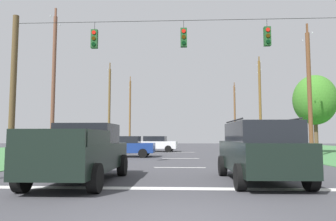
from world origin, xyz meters
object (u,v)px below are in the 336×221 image
distant_car_oncoming (125,146)px  utility_pole_mid_right (310,92)px  utility_pole_near_left (235,114)px  pickup_truck (82,153)px  tree_roadside_right (315,100)px  distant_car_far_parked (79,144)px  distant_car_crossing_white (155,144)px  utility_pole_distant_left (130,111)px  utility_pole_far_left (53,83)px  utility_pole_far_right (260,103)px  suv_black (259,150)px  utility_pole_distant_right (109,106)px  overhead_signal_span (181,81)px

distant_car_oncoming → utility_pole_mid_right: (13.39, -0.16, 3.90)m
utility_pole_mid_right → utility_pole_near_left: 29.12m
pickup_truck → tree_roadside_right: tree_roadside_right is taller
distant_car_far_parked → distant_car_crossing_white: bearing=29.4°
distant_car_crossing_white → utility_pole_distant_left: utility_pole_distant_left is taller
utility_pole_near_left → utility_pole_far_left: utility_pole_far_left is taller
utility_pole_mid_right → utility_pole_distant_left: size_ratio=0.86×
utility_pole_distant_left → distant_car_crossing_white: bearing=-73.1°
utility_pole_mid_right → utility_pole_far_right: (-0.22, 13.18, 0.69)m
distant_car_far_parked → utility_pole_far_right: (18.05, 8.80, 4.59)m
distant_car_oncoming → tree_roadside_right: 17.69m
suv_black → utility_pole_far_left: 15.90m
utility_pole_near_left → utility_pole_mid_right: bearing=-89.2°
utility_pole_far_right → distant_car_oncoming: bearing=-135.3°
distant_car_far_parked → utility_pole_distant_left: size_ratio=0.38×
utility_pole_distant_right → distant_car_crossing_white: bearing=-44.6°
utility_pole_mid_right → utility_pole_distant_left: (-17.77, 27.44, 0.92)m
distant_car_crossing_white → overhead_signal_span: bearing=-80.3°
utility_pole_near_left → utility_pole_distant_left: utility_pole_distant_left is taller
utility_pole_near_left → distant_car_far_parked: bearing=-125.8°
overhead_signal_span → distant_car_far_parked: overhead_signal_span is taller
distant_car_crossing_white → utility_pole_distant_left: (-5.91, 19.46, 4.82)m
overhead_signal_span → utility_pole_distant_right: size_ratio=1.66×
suv_black → utility_pole_distant_left: utility_pole_distant_left is taller
utility_pole_far_left → utility_pole_distant_left: (0.32, 29.20, 0.44)m
overhead_signal_span → utility_pole_far_right: utility_pole_far_right is taller
utility_pole_distant_right → utility_pole_mid_right: bearing=-37.9°
suv_black → utility_pole_mid_right: size_ratio=0.50×
overhead_signal_span → utility_pole_far_right: size_ratio=1.60×
distant_car_oncoming → utility_pole_mid_right: bearing=-0.7°
overhead_signal_span → tree_roadside_right: overhead_signal_span is taller
pickup_truck → distant_car_crossing_white: bearing=88.2°
distant_car_crossing_white → utility_pole_mid_right: bearing=-33.9°
suv_black → utility_pole_far_right: (6.41, 25.15, 4.32)m
utility_pole_mid_right → utility_pole_distant_right: 22.77m
utility_pole_far_right → utility_pole_distant_right: bearing=177.4°
utility_pole_far_right → utility_pole_near_left: bearing=90.7°
tree_roadside_right → distant_car_crossing_white: bearing=171.9°
distant_car_crossing_white → utility_pole_far_right: 13.56m
suv_black → utility_pole_far_right: 26.31m
utility_pole_distant_left → distant_car_oncoming: bearing=-80.9°
pickup_truck → tree_roadside_right: 24.07m
utility_pole_distant_right → utility_pole_distant_left: size_ratio=0.92×
overhead_signal_span → distant_car_crossing_white: (-2.62, 15.35, -3.46)m
utility_pole_mid_right → distant_car_crossing_white: bearing=146.1°
utility_pole_near_left → tree_roadside_right: (3.28, -23.21, -0.48)m
tree_roadside_right → suv_black: bearing=-118.0°
distant_car_oncoming → utility_pole_distant_left: bearing=99.1°
distant_car_crossing_white → tree_roadside_right: size_ratio=0.63×
distant_car_oncoming → utility_pole_far_right: 19.08m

